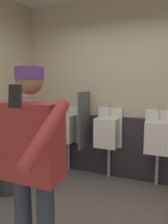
{
  "coord_description": "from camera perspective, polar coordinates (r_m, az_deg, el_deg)",
  "views": [
    {
      "loc": [
        0.64,
        -1.6,
        1.52
      ],
      "look_at": [
        -0.18,
        0.29,
        1.25
      ],
      "focal_mm": 34.02,
      "sensor_mm": 36.0,
      "label": 1
    }
  ],
  "objects": [
    {
      "name": "wall_back",
      "position": [
        3.43,
        12.65,
        5.82
      ],
      "size": [
        4.26,
        0.12,
        2.86
      ],
      "primitive_type": "cube",
      "color": "beige",
      "rests_on": "ground_plane"
    },
    {
      "name": "urinal_right",
      "position": [
        3.24,
        19.23,
        -6.18
      ],
      "size": [
        0.4,
        0.34,
        1.24
      ],
      "color": "white",
      "rests_on": "ground_plane"
    },
    {
      "name": "privacy_divider_panel",
      "position": [
        3.4,
        0.01,
        -2.15
      ],
      "size": [
        0.04,
        0.4,
        0.9
      ],
      "primitive_type": "cube",
      "color": "#4C4C51"
    },
    {
      "name": "urinal_left",
      "position": [
        3.66,
        -4.97,
        -4.25
      ],
      "size": [
        0.4,
        0.34,
        1.24
      ],
      "color": "white",
      "rests_on": "ground_plane"
    },
    {
      "name": "wainscot_band_back",
      "position": [
        3.51,
        11.97,
        -9.57
      ],
      "size": [
        3.66,
        0.03,
        1.0
      ],
      "primitive_type": "cube",
      "color": "#2D2833",
      "rests_on": "ground_plane"
    },
    {
      "name": "person",
      "position": [
        1.72,
        -13.92,
        -11.7
      ],
      "size": [
        0.69,
        0.6,
        1.65
      ],
      "color": "#2D3342",
      "rests_on": "ground_plane"
    },
    {
      "name": "urinal_middle",
      "position": [
        3.37,
        6.38,
        -5.28
      ],
      "size": [
        0.4,
        0.34,
        1.24
      ],
      "color": "white",
      "rests_on": "ground_plane"
    },
    {
      "name": "trash_bin",
      "position": [
        3.32,
        -19.27,
        -14.84
      ],
      "size": [
        0.4,
        0.4,
        0.56
      ],
      "primitive_type": "cylinder",
      "color": "#38383D",
      "rests_on": "ground_plane"
    },
    {
      "name": "cell_phone",
      "position": [
        1.04,
        -18.01,
        4.0
      ],
      "size": [
        0.06,
        0.04,
        0.11
      ],
      "primitive_type": "cube",
      "rotation": [
        -0.11,
        0.0,
        0.13
      ],
      "color": "black"
    }
  ]
}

